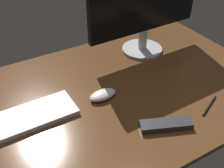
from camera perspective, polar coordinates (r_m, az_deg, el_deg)
desk at (r=115.05cm, az=-0.88°, el=-2.41°), size 140.00×84.00×2.00cm
monitor at (r=133.76cm, az=6.72°, el=15.91°), size 58.17×19.82×44.41cm
keyboard at (r=107.13cm, az=-16.52°, el=-6.44°), size 34.83×14.32×1.87cm
computer_mouse at (r=111.64cm, az=-1.88°, el=-2.19°), size 11.36×6.46×3.01cm
tv_remote at (r=101.62cm, az=10.77°, el=-8.01°), size 18.80×11.80×2.24cm
pen at (r=114.57cm, az=18.94°, el=-4.11°), size 12.32×6.17×0.77cm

